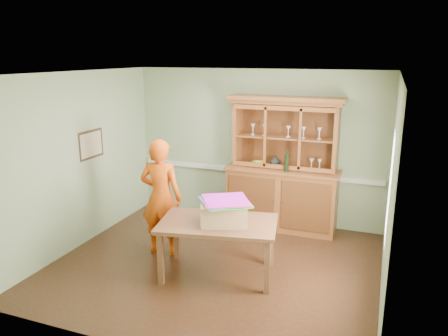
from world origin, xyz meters
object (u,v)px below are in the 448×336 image
at_px(china_hutch, 282,183).
at_px(cardboard_box, 223,213).
at_px(dining_table, 218,228).
at_px(person, 161,197).

height_order(china_hutch, cardboard_box, china_hutch).
bearing_deg(dining_table, cardboard_box, -13.32).
bearing_deg(person, china_hutch, -136.28).
relative_size(china_hutch, dining_table, 1.34).
bearing_deg(dining_table, person, 150.31).
bearing_deg(person, cardboard_box, 157.71).
bearing_deg(china_hutch, cardboard_box, -99.31).
bearing_deg(cardboard_box, dining_table, 177.82).
relative_size(china_hutch, cardboard_box, 3.79).
bearing_deg(dining_table, china_hutch, 67.33).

